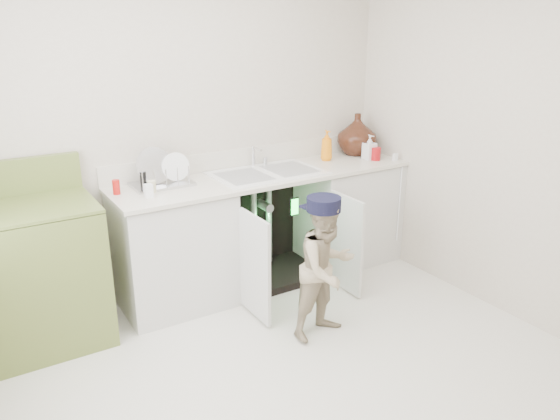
% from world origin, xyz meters
% --- Properties ---
extents(ground, '(3.50, 3.50, 0.00)m').
position_xyz_m(ground, '(0.00, 0.00, 0.00)').
color(ground, beige).
rests_on(ground, ground).
extents(room_shell, '(6.00, 5.50, 1.26)m').
position_xyz_m(room_shell, '(0.00, 0.00, 1.25)').
color(room_shell, beige).
rests_on(room_shell, ground).
extents(counter_run, '(2.44, 1.02, 1.26)m').
position_xyz_m(counter_run, '(0.59, 1.21, 0.48)').
color(counter_run, silver).
rests_on(counter_run, ground).
extents(avocado_stove, '(0.76, 0.65, 1.18)m').
position_xyz_m(avocado_stove, '(-1.17, 1.18, 0.49)').
color(avocado_stove, olive).
rests_on(avocado_stove, ground).
extents(repair_worker, '(0.51, 0.81, 0.98)m').
position_xyz_m(repair_worker, '(0.45, 0.27, 0.49)').
color(repair_worker, tan).
rests_on(repair_worker, ground).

